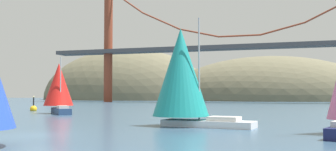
% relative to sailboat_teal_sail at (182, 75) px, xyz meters
% --- Properties ---
extents(ground_plane, '(360.00, 360.00, 0.00)m').
position_rel_sailboat_teal_sail_xyz_m(ground_plane, '(-7.19, -10.29, -4.45)').
color(ground_plane, '#385670').
extents(headland_center, '(82.66, 44.00, 34.19)m').
position_rel_sailboat_teal_sail_xyz_m(headland_center, '(-2.19, 124.71, -4.45)').
color(headland_center, '#6B664C').
rests_on(headland_center, ground_plane).
extents(headland_left, '(76.94, 44.00, 44.03)m').
position_rel_sailboat_teal_sail_xyz_m(headland_left, '(-62.19, 124.71, -4.45)').
color(headland_left, '#6B664C').
rests_on(headland_left, ground_plane).
extents(suspension_bridge, '(121.89, 6.00, 37.51)m').
position_rel_sailboat_teal_sail_xyz_m(suspension_bridge, '(-7.19, 84.71, 13.00)').
color(suspension_bridge, brown).
rests_on(suspension_bridge, ground_plane).
extents(sailboat_teal_sail, '(9.30, 5.54, 9.31)m').
position_rel_sailboat_teal_sail_xyz_m(sailboat_teal_sail, '(0.00, 0.00, 0.00)').
color(sailboat_teal_sail, white).
rests_on(sailboat_teal_sail, ground_plane).
extents(sailboat_red_spinnaker, '(6.91, 7.02, 7.81)m').
position_rel_sailboat_teal_sail_xyz_m(sailboat_red_spinnaker, '(-22.28, 14.81, -0.67)').
color(sailboat_red_spinnaker, navy).
rests_on(sailboat_red_spinnaker, ground_plane).
extents(channel_buoy, '(1.10, 1.10, 2.64)m').
position_rel_sailboat_teal_sail_xyz_m(channel_buoy, '(-30.92, 20.77, -4.08)').
color(channel_buoy, gold).
rests_on(channel_buoy, ground_plane).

